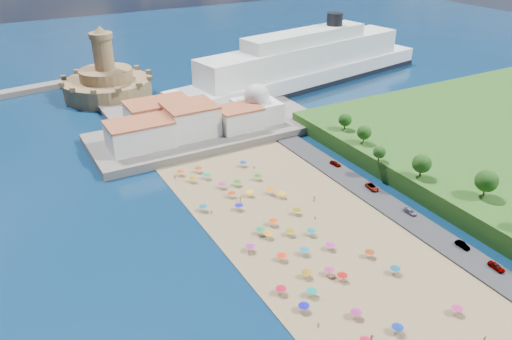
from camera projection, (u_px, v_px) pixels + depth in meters
ground at (289, 238)px, 132.22m from camera, size 700.00×700.00×0.00m
terrace at (209, 132)px, 192.45m from camera, size 90.00×36.00×3.00m
jetty at (127, 114)px, 210.20m from camera, size 18.00×70.00×2.40m
waterfront_buildings at (175, 122)px, 184.37m from camera, size 57.00×29.00×11.00m
domed_building at (257, 106)px, 196.12m from camera, size 16.00×16.00×15.00m
fortress at (107, 82)px, 230.94m from camera, size 40.00×40.00×32.40m
cruise_ship at (304, 66)px, 245.41m from camera, size 150.79×47.26×32.60m
beach_parasols at (308, 255)px, 122.20m from camera, size 33.08×114.32×2.20m
beachgoers at (287, 241)px, 129.22m from camera, size 32.78×96.65×1.90m
parked_cars at (402, 206)px, 143.98m from camera, size 3.02×67.48×1.44m
hillside_trees at (454, 177)px, 141.41m from camera, size 15.77×103.88×8.11m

